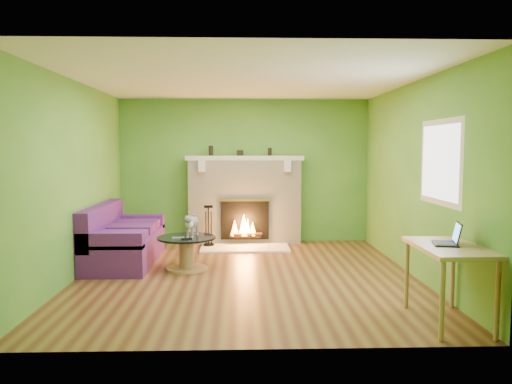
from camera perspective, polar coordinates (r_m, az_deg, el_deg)
The scene contains 22 objects.
floor at distance 6.83m, azimuth -1.10°, elevation -9.49°, with size 5.00×5.00×0.00m, color #532917.
ceiling at distance 6.68m, azimuth -1.14°, elevation 12.67°, with size 5.00×5.00×0.00m, color white.
wall_back at distance 9.12m, azimuth -1.32°, elevation 2.43°, with size 5.00×5.00×0.00m, color #43812A.
wall_front at distance 4.14m, azimuth -0.68°, elevation -0.68°, with size 5.00×5.00×0.00m, color #43812A.
wall_left at distance 6.97m, azimuth -19.95°, elevation 1.33°, with size 5.00×5.00×0.00m, color #43812A.
wall_right at distance 7.03m, azimuth 17.56°, elevation 1.43°, with size 5.00×5.00×0.00m, color #43812A.
window_frame at distance 6.17m, azimuth 20.31°, elevation 3.21°, with size 1.20×1.20×0.00m, color silver.
window_pane at distance 6.17m, azimuth 20.24°, elevation 3.21°, with size 1.06×1.06×0.00m, color white.
fireplace at distance 8.98m, azimuth -1.30°, elevation -0.99°, with size 2.10×0.46×1.58m.
hearth at distance 8.58m, azimuth -1.26°, elevation -6.38°, with size 1.50×0.75×0.03m, color beige.
mantel at distance 8.91m, azimuth -1.31°, elevation 3.91°, with size 2.10×0.28×0.08m, color beige.
sofa at distance 7.76m, azimuth -15.10°, elevation -5.36°, with size 0.89×1.94×0.87m.
coffee_table at distance 7.16m, azimuth -7.93°, elevation -6.65°, with size 0.83×0.83×0.47m.
desk at distance 5.24m, azimuth 21.20°, elevation -6.73°, with size 0.60×1.04×0.77m.
cat at distance 7.14m, azimuth -7.28°, elevation -3.72°, with size 0.19×0.53×0.33m, color slate, non-canonical shape.
remote_silver at distance 7.01m, azimuth -8.87°, elevation -5.19°, with size 0.17×0.04×0.02m, color gray.
remote_black at distance 6.94m, azimuth -7.94°, elevation -5.29°, with size 0.16×0.04×0.02m, color black.
laptop at distance 5.24m, azimuth 20.85°, elevation -4.45°, with size 0.26×0.29×0.22m, color black, non-canonical shape.
fire_tools at distance 8.68m, azimuth -5.44°, elevation -3.81°, with size 0.19×0.19×0.71m, color black, non-canonical shape.
mantel_vase_left at distance 8.96m, azimuth -5.18°, elevation 4.73°, with size 0.08×0.08×0.18m, color black.
mantel_vase_right at distance 8.96m, azimuth 1.58°, elevation 4.62°, with size 0.07×0.07×0.14m, color black.
mantel_box at distance 8.94m, azimuth -1.83°, elevation 4.49°, with size 0.12×0.08×0.10m, color black.
Camera 1 is at (-0.08, -6.61, 1.71)m, focal length 35.00 mm.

